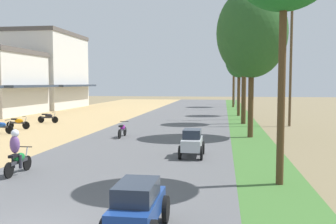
{
  "coord_description": "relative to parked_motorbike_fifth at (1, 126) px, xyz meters",
  "views": [
    {
      "loc": [
        4.05,
        -7.07,
        3.38
      ],
      "look_at": [
        0.37,
        18.08,
        1.45
      ],
      "focal_mm": 40.62,
      "sensor_mm": 36.0,
      "label": 1
    }
  ],
  "objects": [
    {
      "name": "median_tree_third",
      "position": [
        16.11,
        8.6,
        6.82
      ],
      "size": [
        3.28,
        3.28,
        9.04
      ],
      "color": "#4C351E",
      "rests_on": "median_strip"
    },
    {
      "name": "streetlamp_mid",
      "position": [
        16.22,
        25.53,
        4.24
      ],
      "size": [
        3.16,
        0.2,
        8.25
      ],
      "color": "gray",
      "rests_on": "median_strip"
    },
    {
      "name": "shophouse_far",
      "position": [
        -9.56,
        25.46,
        4.5
      ],
      "size": [
        9.63,
        11.9,
        10.1
      ],
      "color": "silver",
      "rests_on": "ground"
    },
    {
      "name": "parked_motorbike_seventh",
      "position": [
        -0.04,
        6.92,
        0.0
      ],
      "size": [
        1.8,
        0.54,
        0.94
      ],
      "color": "black",
      "rests_on": "dirt_shoulder"
    },
    {
      "name": "utility_pole_near",
      "position": [
        19.63,
        7.82,
        4.55
      ],
      "size": [
        1.8,
        0.2,
        9.81
      ],
      "color": "brown",
      "rests_on": "ground"
    },
    {
      "name": "streetlamp_far",
      "position": [
        16.22,
        37.28,
        3.64
      ],
      "size": [
        3.16,
        0.2,
        7.09
      ],
      "color": "gray",
      "rests_on": "median_strip"
    },
    {
      "name": "car_hatchback_silver",
      "position": [
        13.1,
        -6.05,
        0.19
      ],
      "size": [
        1.04,
        2.0,
        1.23
      ],
      "color": "#B7BCC1",
      "rests_on": "road_strip"
    },
    {
      "name": "parked_motorbike_fifth",
      "position": [
        0.0,
        0.0,
        0.0
      ],
      "size": [
        1.8,
        0.54,
        0.94
      ],
      "color": "black",
      "rests_on": "dirt_shoulder"
    },
    {
      "name": "car_sedan_blue",
      "position": [
        12.65,
        -15.11,
        0.19
      ],
      "size": [
        1.1,
        2.26,
        1.19
      ],
      "color": "navy",
      "rests_on": "road_strip"
    },
    {
      "name": "streetlamp_near",
      "position": [
        16.22,
        12.23,
        4.33
      ],
      "size": [
        3.16,
        0.2,
        8.44
      ],
      "color": "gray",
      "rests_on": "median_strip"
    },
    {
      "name": "parked_motorbike_sixth",
      "position": [
        -0.25,
        2.58,
        0.0
      ],
      "size": [
        1.8,
        0.54,
        0.94
      ],
      "color": "black",
      "rests_on": "dirt_shoulder"
    },
    {
      "name": "motorbike_ahead_second",
      "position": [
        7.12,
        -10.35,
        0.3
      ],
      "size": [
        0.54,
        1.8,
        1.66
      ],
      "color": "black",
      "rests_on": "road_strip"
    },
    {
      "name": "median_tree_second",
      "position": [
        16.13,
        0.78,
        5.85
      ],
      "size": [
        4.27,
        4.27,
        9.08
      ],
      "color": "#4C351E",
      "rests_on": "median_strip"
    },
    {
      "name": "median_tree_fourth",
      "position": [
        16.02,
        16.44,
        5.15
      ],
      "size": [
        2.81,
        2.81,
        7.48
      ],
      "color": "#4C351E",
      "rests_on": "median_strip"
    },
    {
      "name": "median_tree_fifth",
      "position": [
        15.84,
        30.77,
        6.79
      ],
      "size": [
        3.12,
        3.12,
        9.1
      ],
      "color": "#4C351E",
      "rests_on": "median_strip"
    },
    {
      "name": "motorbike_ahead_third",
      "position": [
        8.36,
        -0.5,
        0.02
      ],
      "size": [
        0.54,
        1.8,
        0.94
      ],
      "color": "black",
      "rests_on": "road_strip"
    }
  ]
}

